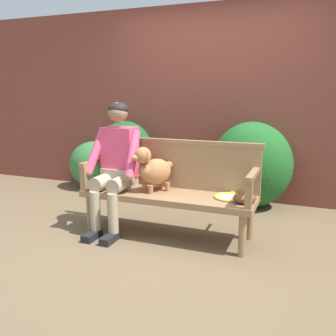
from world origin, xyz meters
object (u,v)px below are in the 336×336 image
(person_seated, at_px, (116,162))
(tennis_racket, at_px, (230,196))
(garden_bench, at_px, (168,198))
(baseball_glove, at_px, (245,198))
(dog_on_bench, at_px, (153,169))

(person_seated, xyz_separation_m, tennis_racket, (1.16, 0.09, -0.26))
(garden_bench, xyz_separation_m, person_seated, (-0.56, -0.02, 0.33))
(garden_bench, bearing_deg, baseball_glove, -4.36)
(garden_bench, xyz_separation_m, tennis_racket, (0.60, 0.08, 0.07))
(person_seated, bearing_deg, dog_on_bench, 0.99)
(dog_on_bench, xyz_separation_m, tennis_racket, (0.76, 0.09, -0.22))
(tennis_racket, bearing_deg, person_seated, -175.45)
(person_seated, xyz_separation_m, baseball_glove, (1.32, -0.04, -0.23))
(garden_bench, xyz_separation_m, baseball_glove, (0.76, -0.06, 0.10))
(person_seated, distance_m, tennis_racket, 1.19)
(garden_bench, distance_m, person_seated, 0.65)
(tennis_racket, bearing_deg, garden_bench, -172.68)
(tennis_racket, bearing_deg, baseball_glove, -40.32)
(person_seated, bearing_deg, baseball_glove, -1.84)
(dog_on_bench, height_order, baseball_glove, dog_on_bench)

